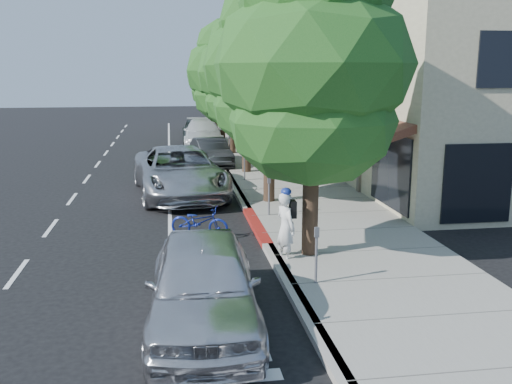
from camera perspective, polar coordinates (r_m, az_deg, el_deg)
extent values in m
plane|color=black|center=(16.37, 0.59, -4.62)|extent=(120.00, 120.00, 0.00)
cube|color=gray|center=(24.41, 2.93, 1.17)|extent=(4.60, 56.00, 0.15)
cube|color=#9E998E|center=(24.06, -2.45, 1.02)|extent=(0.30, 56.00, 0.15)
cube|color=maroon|center=(17.30, 0.06, -3.43)|extent=(0.32, 4.00, 0.15)
cube|color=beige|center=(35.62, 11.46, 9.97)|extent=(10.00, 36.00, 7.00)
cylinder|color=black|center=(14.30, 5.45, -1.46)|extent=(0.40, 0.40, 2.75)
ellipsoid|color=#164C17|center=(13.95, 5.63, 7.19)|extent=(4.12, 4.12, 3.29)
ellipsoid|color=#164C17|center=(13.90, 5.75, 12.67)|extent=(4.84, 4.84, 3.87)
ellipsoid|color=#164C17|center=(13.98, 5.88, 18.47)|extent=(3.63, 3.63, 2.91)
cylinder|color=black|center=(20.05, 1.32, 2.53)|extent=(0.40, 0.40, 2.74)
ellipsoid|color=#164C17|center=(19.81, 1.35, 8.69)|extent=(3.98, 3.98, 3.19)
ellipsoid|color=#164C17|center=(19.77, 1.37, 12.55)|extent=(4.69, 4.69, 3.75)
ellipsoid|color=#164C17|center=(19.83, 1.39, 16.63)|extent=(3.52, 3.52, 2.81)
cylinder|color=black|center=(25.93, -0.97, 4.59)|extent=(0.40, 0.40, 2.61)
ellipsoid|color=#164C17|center=(25.74, -0.98, 9.11)|extent=(3.79, 3.79, 3.03)
ellipsoid|color=#164C17|center=(25.70, -0.99, 11.93)|extent=(4.45, 4.45, 3.56)
ellipsoid|color=#164C17|center=(25.73, -1.00, 14.91)|extent=(3.34, 3.34, 2.67)
cylinder|color=black|center=(31.84, -2.41, 6.02)|extent=(0.40, 0.40, 2.63)
ellipsoid|color=#164C17|center=(31.69, -2.44, 9.74)|extent=(4.31, 4.31, 3.45)
ellipsoid|color=#164C17|center=(31.66, -2.47, 12.05)|extent=(5.07, 5.07, 4.06)
ellipsoid|color=#164C17|center=(31.68, -2.49, 14.49)|extent=(3.80, 3.80, 3.04)
cylinder|color=black|center=(37.78, -3.41, 7.08)|extent=(0.40, 0.40, 2.76)
ellipsoid|color=#164C17|center=(37.65, -3.45, 10.38)|extent=(3.68, 3.68, 2.94)
ellipsoid|color=#164C17|center=(37.63, -3.48, 12.42)|extent=(4.33, 4.33, 3.46)
ellipsoid|color=#164C17|center=(37.66, -3.51, 14.58)|extent=(3.25, 3.25, 2.60)
cylinder|color=black|center=(43.75, -4.13, 7.55)|extent=(0.40, 0.40, 2.42)
ellipsoid|color=#164C17|center=(43.64, -4.17, 10.03)|extent=(3.60, 3.60, 2.88)
ellipsoid|color=#164C17|center=(43.61, -4.20, 11.58)|extent=(4.23, 4.23, 3.39)
ellipsoid|color=#164C17|center=(43.61, -4.22, 13.21)|extent=(3.18, 3.18, 2.54)
imported|color=white|center=(14.14, 2.99, -3.58)|extent=(0.64, 0.76, 1.79)
imported|color=navy|center=(16.44, -5.67, -2.98)|extent=(1.81, 1.19, 0.90)
imported|color=#B7B8BD|center=(21.79, -7.65, 2.01)|extent=(3.83, 6.95, 1.84)
imported|color=#222528|center=(28.36, -4.51, 3.96)|extent=(2.00, 4.36, 1.38)
imported|color=silver|center=(35.47, -5.32, 5.84)|extent=(2.54, 5.84, 1.67)
imported|color=black|center=(37.31, -5.91, 6.08)|extent=(1.97, 4.72, 1.60)
imported|color=silver|center=(10.72, -5.30, -9.12)|extent=(2.23, 5.08, 1.70)
imported|color=black|center=(24.00, 6.40, 3.03)|extent=(0.98, 0.93, 1.59)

